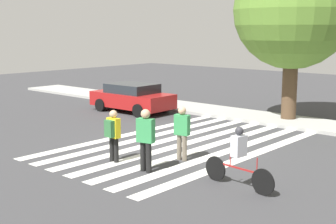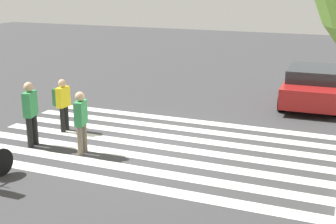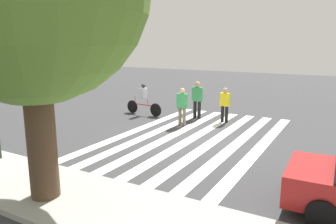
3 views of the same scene
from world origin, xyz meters
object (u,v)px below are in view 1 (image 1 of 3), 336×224
at_px(pedestrian_child_with_backpack, 113,132).
at_px(car_parked_dark_suv, 132,97).
at_px(pedestrian_adult_yellow_jacket, 182,130).
at_px(pedestrian_adult_blue_shirt, 146,137).
at_px(street_tree, 293,10).
at_px(cyclist_mid_street, 239,155).

height_order(pedestrian_child_with_backpack, car_parked_dark_suv, pedestrian_child_with_backpack).
distance_m(pedestrian_adult_yellow_jacket, car_parked_dark_suv, 9.20).
bearing_deg(pedestrian_adult_blue_shirt, street_tree, 78.95).
height_order(street_tree, pedestrian_adult_blue_shirt, street_tree).
xyz_separation_m(street_tree, pedestrian_adult_blue_shirt, (0.50, -9.70, -3.86)).
distance_m(street_tree, pedestrian_adult_blue_shirt, 10.46).
bearing_deg(car_parked_dark_suv, pedestrian_adult_blue_shirt, -43.52).
distance_m(street_tree, pedestrian_child_with_backpack, 10.48).
bearing_deg(cyclist_mid_street, pedestrian_adult_yellow_jacket, 165.14).
distance_m(street_tree, pedestrian_adult_yellow_jacket, 8.99).
bearing_deg(street_tree, cyclist_mid_street, -70.18).
height_order(pedestrian_adult_yellow_jacket, car_parked_dark_suv, pedestrian_adult_yellow_jacket).
xyz_separation_m(street_tree, car_parked_dark_suv, (-7.09, -2.88, -4.16)).
bearing_deg(car_parked_dark_suv, pedestrian_child_with_backpack, -49.43).
bearing_deg(pedestrian_adult_yellow_jacket, street_tree, 81.39).
height_order(street_tree, pedestrian_child_with_backpack, street_tree).
xyz_separation_m(pedestrian_adult_blue_shirt, cyclist_mid_street, (2.78, 0.58, -0.17)).
bearing_deg(car_parked_dark_suv, cyclist_mid_street, -32.60).
bearing_deg(cyclist_mid_street, pedestrian_child_with_backpack, -166.91).
distance_m(pedestrian_child_with_backpack, car_parked_dark_suv, 9.15).
distance_m(pedestrian_child_with_backpack, cyclist_mid_street, 4.27).
height_order(pedestrian_adult_yellow_jacket, cyclist_mid_street, pedestrian_adult_yellow_jacket).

